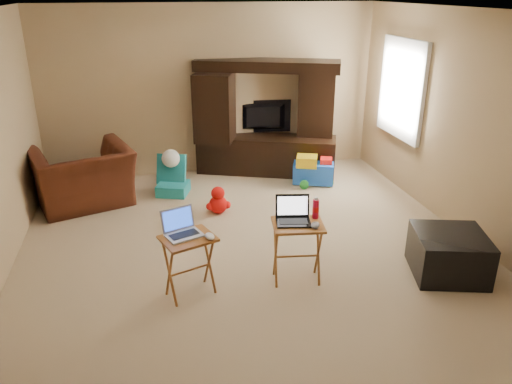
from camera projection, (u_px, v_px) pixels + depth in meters
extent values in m
plane|color=#C3AF87|center=(252.00, 253.00, 5.47)|extent=(5.50, 5.50, 0.00)
plane|color=silver|center=(251.00, 11.00, 4.52)|extent=(5.50, 5.50, 0.00)
plane|color=tan|center=(212.00, 91.00, 7.47)|extent=(5.00, 0.00, 5.00)
plane|color=tan|center=(370.00, 297.00, 2.52)|extent=(5.00, 0.00, 5.00)
plane|color=tan|center=(472.00, 128.00, 5.51)|extent=(0.00, 5.50, 5.50)
plane|color=white|center=(403.00, 89.00, 6.85)|extent=(0.00, 1.20, 1.20)
cube|color=white|center=(402.00, 89.00, 6.84)|extent=(0.06, 1.14, 1.34)
cube|color=black|center=(267.00, 118.00, 7.52)|extent=(2.15, 1.26, 1.72)
imported|color=black|center=(263.00, 117.00, 7.71)|extent=(0.88, 0.23, 0.50)
imported|color=#451A0E|center=(83.00, 177.00, 6.54)|extent=(1.46, 1.36, 0.78)
cube|color=black|center=(449.00, 254.00, 4.99)|extent=(0.85, 0.85, 0.44)
cube|color=#955424|center=(190.00, 266.00, 4.62)|extent=(0.56, 0.50, 0.60)
cube|color=#A56528|center=(297.00, 252.00, 4.84)|extent=(0.53, 0.45, 0.62)
cube|color=#B4B5B9|center=(184.00, 224.00, 4.48)|extent=(0.39, 0.36, 0.24)
cube|color=black|center=(294.00, 212.00, 4.69)|extent=(0.37, 0.33, 0.24)
ellipsoid|color=white|center=(210.00, 236.00, 4.48)|extent=(0.11, 0.14, 0.05)
ellipsoid|color=#444449|center=(315.00, 225.00, 4.63)|extent=(0.12, 0.15, 0.05)
cylinder|color=red|center=(316.00, 209.00, 4.80)|extent=(0.06, 0.06, 0.19)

